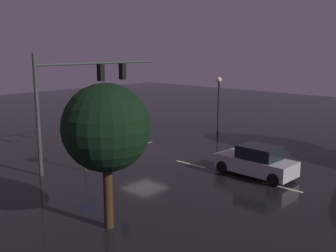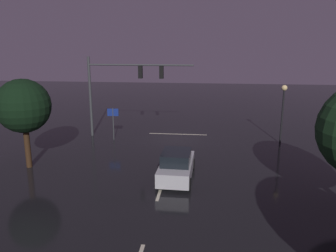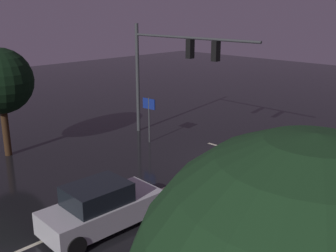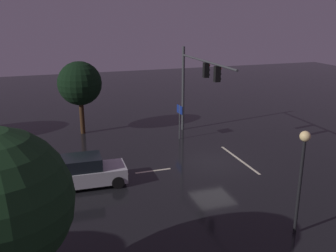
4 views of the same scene
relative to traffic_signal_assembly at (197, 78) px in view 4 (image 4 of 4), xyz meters
name	(u,v)px [view 4 (image 4 of 4)]	position (x,y,z in m)	size (l,w,h in m)	color
ground_plane	(214,163)	(-4.45, 0.62, -4.67)	(80.00, 80.00, 0.00)	black
traffic_signal_assembly	(197,78)	(0.00, 0.00, 0.00)	(8.68, 0.47, 6.64)	#383A3D
lane_dash_far	(153,171)	(-4.45, 4.62, -4.67)	(2.20, 0.16, 0.01)	beige
lane_dash_mid	(49,185)	(-4.45, 10.62, -4.67)	(2.20, 0.16, 0.01)	beige
stop_bar	(239,159)	(-4.45, -1.19, -4.67)	(5.00, 0.16, 0.01)	beige
car_approaching	(85,172)	(-5.18, 8.68, -3.87)	(2.01, 4.41, 1.70)	#B7B7BC
street_lamp_left_kerb	(302,163)	(-12.72, 0.66, -1.40)	(0.44, 0.44, 4.62)	black
route_sign	(180,115)	(0.63, 1.08, -2.77)	(0.90, 0.13, 2.63)	#383A3D
tree_right_far	(80,84)	(4.35, 7.81, -0.72)	(3.34, 3.34, 5.64)	#382314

